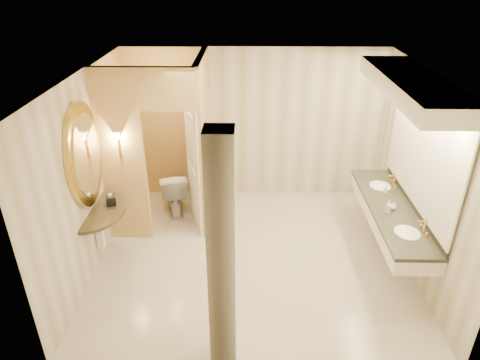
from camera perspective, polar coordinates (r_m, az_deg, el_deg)
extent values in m
plane|color=beige|center=(6.51, 1.70, -10.11)|extent=(4.50, 4.50, 0.00)
plane|color=white|center=(5.32, 2.11, 13.65)|extent=(4.50, 4.50, 0.00)
cube|color=beige|center=(7.63, 1.72, 7.34)|extent=(4.50, 0.02, 2.70)
cube|color=beige|center=(4.11, 2.21, -12.12)|extent=(4.50, 0.02, 2.70)
cube|color=beige|center=(6.18, -19.47, 0.70)|extent=(0.02, 4.00, 2.70)
cube|color=beige|center=(6.25, 22.99, 0.35)|extent=(0.02, 4.00, 2.70)
cube|color=#E0C475|center=(6.96, -4.85, 5.25)|extent=(0.10, 1.50, 2.70)
cube|color=#E0C475|center=(6.50, -15.40, 2.66)|extent=(0.65, 0.10, 2.70)
cube|color=#E0C475|center=(5.98, -9.84, 11.85)|extent=(0.80, 0.10, 0.60)
cube|color=white|center=(6.76, -6.17, 1.70)|extent=(0.31, 0.77, 2.10)
cylinder|color=gold|center=(6.36, -15.78, 4.03)|extent=(0.03, 0.03, 0.30)
cone|color=white|center=(6.29, -16.01, 5.70)|extent=(0.14, 0.14, 0.14)
cube|color=white|center=(6.44, 19.47, -4.48)|extent=(0.60, 2.33, 0.24)
cube|color=black|center=(6.38, 19.63, -3.56)|extent=(0.64, 2.37, 0.05)
cube|color=black|center=(6.44, 22.09, -2.99)|extent=(0.03, 2.33, 0.10)
ellipsoid|color=white|center=(5.89, 21.35, -6.87)|extent=(0.40, 0.44, 0.15)
cylinder|color=gold|center=(5.90, 23.39, -5.75)|extent=(0.03, 0.03, 0.22)
ellipsoid|color=white|center=(6.92, 18.13, -1.03)|extent=(0.40, 0.44, 0.15)
cylinder|color=gold|center=(6.92, 19.87, -0.09)|extent=(0.03, 0.03, 0.22)
cube|color=white|center=(6.11, 23.31, 3.34)|extent=(0.03, 2.33, 1.40)
cube|color=white|center=(5.74, 22.37, 11.55)|extent=(0.75, 2.53, 0.22)
cylinder|color=black|center=(6.28, -19.02, -3.98)|extent=(1.09, 1.09, 0.05)
cube|color=white|center=(6.42, -18.28, -6.28)|extent=(0.10, 0.10, 0.60)
cylinder|color=gold|center=(5.90, -20.07, 3.10)|extent=(0.07, 1.09, 1.09)
cylinder|color=white|center=(5.89, -19.70, 3.11)|extent=(0.02, 0.87, 0.87)
cube|color=white|center=(4.27, -2.46, -10.35)|extent=(0.28, 0.28, 2.70)
cube|color=black|center=(6.29, -16.84, -2.62)|extent=(0.17, 0.17, 0.13)
imported|color=white|center=(7.46, -8.90, -1.53)|extent=(0.62, 0.86, 0.79)
imported|color=beige|center=(6.69, 18.84, -1.09)|extent=(0.07, 0.07, 0.12)
imported|color=silver|center=(6.28, 19.77, -3.26)|extent=(0.11, 0.11, 0.11)
imported|color=#C6B28C|center=(6.15, 19.16, -3.43)|extent=(0.09, 0.09, 0.19)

